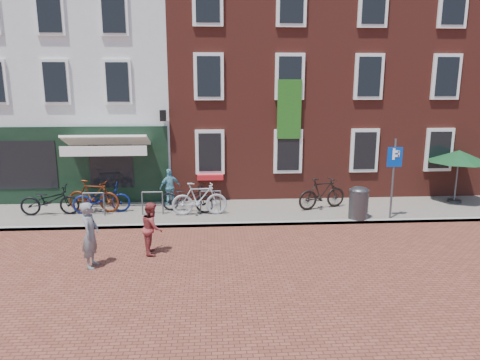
{
  "coord_description": "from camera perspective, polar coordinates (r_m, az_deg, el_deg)",
  "views": [
    {
      "loc": [
        0.56,
        -13.74,
        4.59
      ],
      "look_at": [
        1.53,
        1.13,
        1.3
      ],
      "focal_mm": 33.15,
      "sensor_mm": 36.0,
      "label": 1
    }
  ],
  "objects": [
    {
      "name": "bicycle_5",
      "position": [
        16.28,
        10.51,
        -1.69
      ],
      "size": [
        1.98,
        1.1,
        1.14
      ],
      "primitive_type": "imported",
      "rotation": [
        0.0,
        0.0,
        1.88
      ],
      "color": "black",
      "rests_on": "sidewalk"
    },
    {
      "name": "sidewalk",
      "position": [
        15.91,
        -2.0,
        -4.14
      ],
      "size": [
        24.0,
        3.0,
        0.1
      ],
      "primitive_type": "cube",
      "color": "slate",
      "rests_on": "ground"
    },
    {
      "name": "woman",
      "position": [
        11.81,
        -18.7,
        -6.72
      ],
      "size": [
        0.44,
        0.64,
        1.69
      ],
      "primitive_type": "imported",
      "rotation": [
        0.0,
        0.0,
        1.51
      ],
      "color": "slate",
      "rests_on": "ground"
    },
    {
      "name": "building_brick_right",
      "position": [
        22.04,
        16.43,
        13.03
      ],
      "size": [
        6.0,
        8.0,
        10.0
      ],
      "primitive_type": "cube",
      "color": "maroon",
      "rests_on": "ground"
    },
    {
      "name": "boy",
      "position": [
        12.36,
        -11.25,
        -6.07
      ],
      "size": [
        0.62,
        0.75,
        1.43
      ],
      "primitive_type": "imported",
      "rotation": [
        0.0,
        0.0,
        1.68
      ],
      "color": "maroon",
      "rests_on": "ground"
    },
    {
      "name": "bicycle_4",
      "position": [
        15.73,
        -6.83,
        -2.28
      ],
      "size": [
        2.08,
        1.3,
        1.03
      ],
      "primitive_type": "imported",
      "rotation": [
        0.0,
        0.0,
        1.23
      ],
      "color": "black",
      "rests_on": "sidewalk"
    },
    {
      "name": "parasol",
      "position": [
        18.58,
        26.37,
        3.02
      ],
      "size": [
        2.24,
        2.24,
        2.11
      ],
      "color": "#4C4C4F",
      "rests_on": "sidewalk"
    },
    {
      "name": "bicycle_3",
      "position": [
        15.32,
        -5.24,
        -2.42
      ],
      "size": [
        1.93,
        0.62,
        1.14
      ],
      "primitive_type": "imported",
      "rotation": [
        0.0,
        0.0,
        1.62
      ],
      "color": "#A3A3A5",
      "rests_on": "sidewalk"
    },
    {
      "name": "litter_bin",
      "position": [
        15.38,
        15.03,
        -2.62
      ],
      "size": [
        0.64,
        0.64,
        1.18
      ],
      "color": "#3D3D40",
      "rests_on": "sidewalk"
    },
    {
      "name": "building_stucco",
      "position": [
        21.47,
        -19.14,
        11.54
      ],
      "size": [
        8.0,
        8.0,
        9.0
      ],
      "primitive_type": "cube",
      "color": "silver",
      "rests_on": "ground"
    },
    {
      "name": "bicycle_0",
      "position": [
        16.62,
        -23.28,
        -2.42
      ],
      "size": [
        2.0,
        0.79,
        1.03
      ],
      "primitive_type": "imported",
      "rotation": [
        0.0,
        0.0,
        1.63
      ],
      "color": "black",
      "rests_on": "sidewalk"
    },
    {
      "name": "cafe_person",
      "position": [
        16.67,
        -9.0,
        -0.89
      ],
      "size": [
        0.87,
        0.68,
        1.38
      ],
      "primitive_type": "imported",
      "rotation": [
        0.0,
        0.0,
        3.63
      ],
      "color": "#64A9BD",
      "rests_on": "sidewalk"
    },
    {
      "name": "bicycle_1",
      "position": [
        16.46,
        -18.34,
        -1.97
      ],
      "size": [
        1.98,
        0.93,
        1.14
      ],
      "primitive_type": "imported",
      "rotation": [
        0.0,
        0.0,
        1.36
      ],
      "color": "#521E0A",
      "rests_on": "sidewalk"
    },
    {
      "name": "ground",
      "position": [
        14.5,
        -5.78,
        -6.07
      ],
      "size": [
        80.0,
        80.0,
        0.0
      ],
      "primitive_type": "plane",
      "color": "brown"
    },
    {
      "name": "bicycle_2",
      "position": [
        16.27,
        -17.38,
        -2.27
      ],
      "size": [
        2.04,
        0.94,
        1.03
      ],
      "primitive_type": "imported",
      "rotation": [
        0.0,
        0.0,
        1.7
      ],
      "color": "#0B1653",
      "rests_on": "sidewalk"
    },
    {
      "name": "building_brick_mid",
      "position": [
        20.8,
        0.24,
        13.58
      ],
      "size": [
        6.0,
        8.0,
        10.0
      ],
      "primitive_type": "cube",
      "color": "maroon",
      "rests_on": "ground"
    },
    {
      "name": "parking_sign",
      "position": [
        15.47,
        19.18,
        1.44
      ],
      "size": [
        0.5,
        0.08,
        2.7
      ],
      "color": "#4C4C4F",
      "rests_on": "sidewalk"
    }
  ]
}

